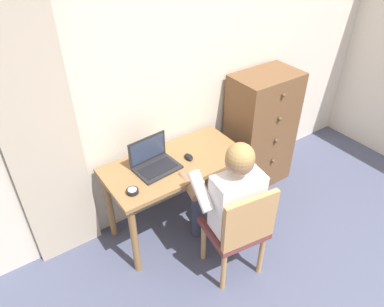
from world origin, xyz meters
name	(u,v)px	position (x,y,z in m)	size (l,w,h in m)	color
wall_back	(192,75)	(0.00, 2.20, 1.25)	(4.80, 0.05, 2.50)	beige
curtain_panel	(43,143)	(-1.31, 2.13, 1.09)	(0.51, 0.03, 2.18)	#BCAD99
desk	(175,173)	(-0.42, 1.84, 0.62)	(1.17, 0.58, 0.73)	olive
dresser	(260,131)	(0.64, 1.94, 0.60)	(0.64, 0.44, 1.19)	brown
chair	(239,228)	(-0.31, 1.14, 0.50)	(0.47, 0.46, 0.89)	brown
person_seated	(227,195)	(-0.28, 1.33, 0.68)	(0.58, 0.62, 1.21)	#33384C
laptop	(154,162)	(-0.59, 1.88, 0.78)	(0.36, 0.28, 0.24)	#232326
computer_mouse	(189,157)	(-0.30, 1.81, 0.75)	(0.06, 0.10, 0.03)	black
desk_clock	(132,191)	(-0.87, 1.70, 0.75)	(0.09, 0.09, 0.03)	black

